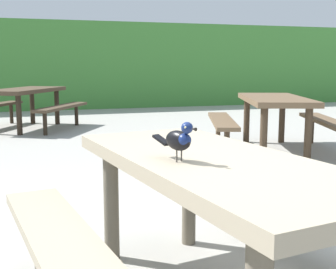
# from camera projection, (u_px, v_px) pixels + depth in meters

# --- Properties ---
(hedge_wall) EXTENTS (28.00, 1.33, 2.29)m
(hedge_wall) POSITION_uv_depth(u_px,v_px,m) (63.00, 65.00, 12.02)
(hedge_wall) COLOR #428438
(hedge_wall) RESTS_ON ground
(picnic_table_foreground) EXTENTS (1.93, 1.95, 0.74)m
(picnic_table_foreground) POSITION_uv_depth(u_px,v_px,m) (212.00, 194.00, 2.12)
(picnic_table_foreground) COLOR gray
(picnic_table_foreground) RESTS_ON ground
(bird_grackle) EXTENTS (0.14, 0.28, 0.18)m
(bird_grackle) POSITION_uv_depth(u_px,v_px,m) (180.00, 139.00, 1.97)
(bird_grackle) COLOR black
(bird_grackle) RESTS_ON picnic_table_foreground
(picnic_table_mid_left) EXTENTS (2.30, 2.32, 0.74)m
(picnic_table_mid_left) POSITION_uv_depth(u_px,v_px,m) (26.00, 99.00, 8.12)
(picnic_table_mid_left) COLOR #473828
(picnic_table_mid_left) RESTS_ON ground
(picnic_table_mid_right) EXTENTS (2.15, 2.16, 0.74)m
(picnic_table_mid_right) POSITION_uv_depth(u_px,v_px,m) (274.00, 111.00, 6.00)
(picnic_table_mid_right) COLOR brown
(picnic_table_mid_right) RESTS_ON ground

